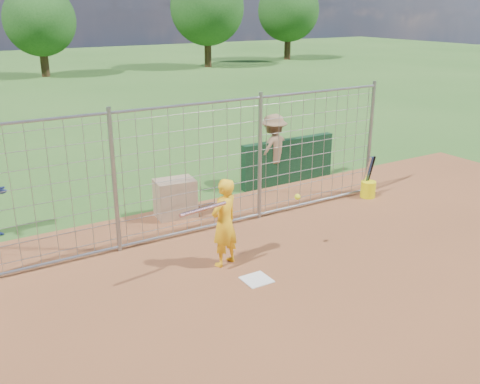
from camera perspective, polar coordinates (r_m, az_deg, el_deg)
ground at (r=8.85m, az=1.06°, el=-8.86°), size 100.00×100.00×0.00m
infield_dirt at (r=6.92m, az=15.27°, el=-18.61°), size 18.00×18.00×0.00m
home_plate at (r=8.70m, az=1.78°, el=-9.33°), size 0.43×0.43×0.02m
dugout_wall at (r=13.21m, az=5.15°, el=3.32°), size 2.60×0.20×1.10m
batter at (r=8.89m, az=-1.69°, el=-3.29°), size 0.64×0.52×1.53m
bystander_c at (r=12.94m, az=3.57°, el=4.50°), size 1.22×0.83×1.74m
equipment_bin at (r=11.13m, az=-6.93°, el=-0.66°), size 0.85×0.63×0.80m
equipment_in_play at (r=8.45m, az=-1.30°, el=-1.49°), size 2.27×0.19×0.21m
bucket_with_bats at (r=12.55m, az=13.50°, el=0.52°), size 0.34×0.34×0.97m
backstop_fence at (r=9.98m, az=-5.08°, el=2.24°), size 9.08×0.08×2.60m
tree_line at (r=35.46m, az=-20.52°, el=17.47°), size 44.66×6.72×6.48m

